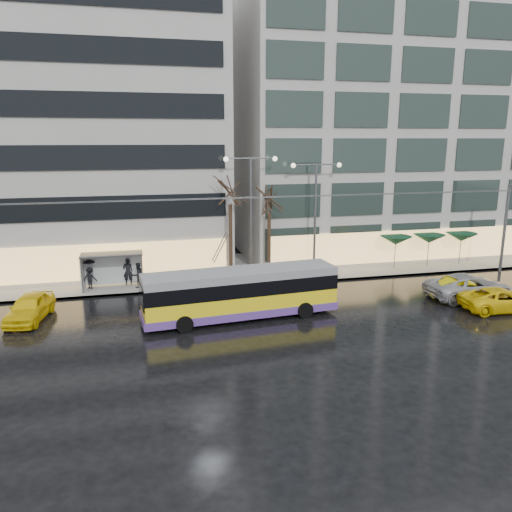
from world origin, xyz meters
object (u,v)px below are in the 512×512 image
object	(u,v)px
trolleybus	(241,295)
street_lamp_near	(251,201)
taxi_a	(30,308)
bus_shelter	(107,263)

from	to	relation	value
trolleybus	street_lamp_near	distance (m)	9.43
trolleybus	taxi_a	distance (m)	12.41
bus_shelter	taxi_a	bearing A→B (deg)	-128.24
trolleybus	street_lamp_near	size ratio (longest dim) A/B	1.29
bus_shelter	taxi_a	distance (m)	6.82
taxi_a	trolleybus	bearing A→B (deg)	-1.93
bus_shelter	taxi_a	xyz separation A→B (m)	(-4.16, -5.27, -1.18)
taxi_a	street_lamp_near	bearing A→B (deg)	30.14
bus_shelter	street_lamp_near	xyz separation A→B (m)	(10.38, 0.11, 4.03)
street_lamp_near	taxi_a	bearing A→B (deg)	-159.67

